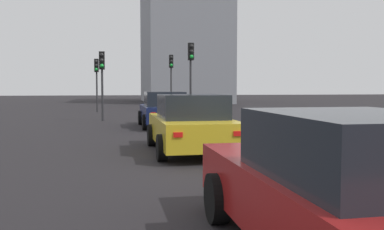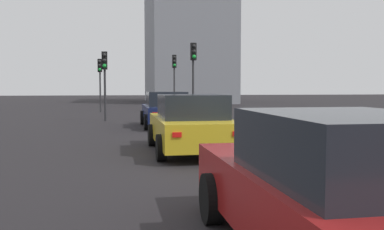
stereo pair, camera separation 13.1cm
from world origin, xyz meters
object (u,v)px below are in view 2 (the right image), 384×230
object	(u,v)px
car_navy_lead	(166,110)
traffic_light_near_left	(174,71)
car_yellow_second	(191,124)
traffic_light_near_right	(193,65)
traffic_light_far_right	(105,71)
car_red_third	(338,193)
traffic_light_far_left	(100,74)

from	to	relation	value
car_navy_lead	traffic_light_near_left	bearing A→B (deg)	-9.58
traffic_light_near_left	car_yellow_second	bearing A→B (deg)	-5.36
traffic_light_near_right	car_navy_lead	bearing A→B (deg)	-35.15
car_yellow_second	traffic_light_far_right	bearing A→B (deg)	13.18
car_navy_lead	car_red_third	world-z (taller)	car_navy_lead
traffic_light_near_right	traffic_light_far_left	world-z (taller)	traffic_light_near_right
traffic_light_near_left	traffic_light_far_left	distance (m)	5.10
traffic_light_near_left	traffic_light_far_left	size ratio (longest dim) A/B	1.09
car_yellow_second	traffic_light_near_right	bearing A→B (deg)	-10.43
traffic_light_near_right	traffic_light_far_right	distance (m)	4.56
car_navy_lead	traffic_light_near_right	distance (m)	4.55
traffic_light_far_left	traffic_light_far_right	size ratio (longest dim) A/B	1.04
car_navy_lead	traffic_light_far_right	bearing A→B (deg)	36.09
car_navy_lead	car_yellow_second	distance (m)	7.24
car_yellow_second	car_red_third	world-z (taller)	car_yellow_second
car_red_third	traffic_light_near_right	size ratio (longest dim) A/B	1.19
car_red_third	car_yellow_second	bearing A→B (deg)	1.03
car_red_third	traffic_light_near_right	xyz separation A→B (m)	(18.22, -1.83, 2.16)
traffic_light_near_right	traffic_light_far_left	distance (m)	9.37
car_red_third	traffic_light_far_left	world-z (taller)	traffic_light_far_left
traffic_light_near_left	car_navy_lead	bearing A→B (deg)	-8.57
car_navy_lead	traffic_light_near_right	world-z (taller)	traffic_light_near_right
car_navy_lead	car_red_third	bearing A→B (deg)	179.79
car_red_third	traffic_light_near_right	bearing A→B (deg)	-5.85
car_red_third	traffic_light_far_left	distance (m)	26.35
car_red_third	traffic_light_far_left	xyz separation A→B (m)	(26.08, 3.26, 1.90)
traffic_light_far_left	traffic_light_far_right	xyz separation A→B (m)	(-7.74, -0.55, -0.09)
car_navy_lead	car_yellow_second	world-z (taller)	car_yellow_second
car_yellow_second	traffic_light_near_right	xyz separation A→B (m)	(10.80, -1.98, 2.15)
car_red_third	traffic_light_near_right	distance (m)	18.44
traffic_light_near_left	traffic_light_far_right	distance (m)	8.78
car_yellow_second	traffic_light_far_left	bearing A→B (deg)	9.45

